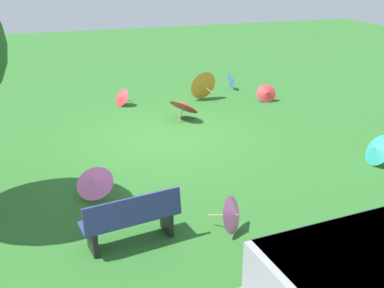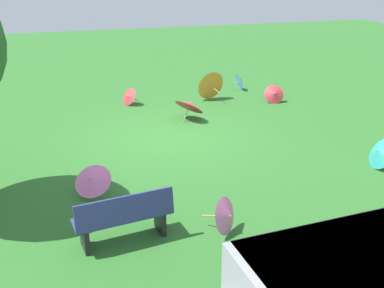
{
  "view_description": "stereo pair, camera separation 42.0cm",
  "coord_description": "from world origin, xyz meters",
  "px_view_note": "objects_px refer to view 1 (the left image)",
  "views": [
    {
      "loc": [
        2.95,
        10.81,
        4.35
      ],
      "look_at": [
        -0.05,
        2.03,
        0.6
      ],
      "focal_mm": 43.31,
      "sensor_mm": 36.0,
      "label": 1
    },
    {
      "loc": [
        2.55,
        10.94,
        4.35
      ],
      "look_at": [
        -0.05,
        2.03,
        0.6
      ],
      "focal_mm": 43.31,
      "sensor_mm": 36.0,
      "label": 2
    }
  ],
  "objects_px": {
    "parasol_blue_2": "(232,81)",
    "parasol_pink_1": "(234,215)",
    "park_bench": "(132,219)",
    "parasol_red_2": "(267,93)",
    "parasol_red_3": "(121,97)",
    "parasol_teal_0": "(377,149)",
    "parasol_pink_0": "(94,182)",
    "parasol_orange_0": "(202,84)",
    "parasol_red_0": "(185,105)"
  },
  "relations": [
    {
      "from": "park_bench",
      "to": "parasol_red_0",
      "type": "bearing_deg",
      "value": -115.8
    },
    {
      "from": "parasol_pink_0",
      "to": "parasol_orange_0",
      "type": "bearing_deg",
      "value": -126.66
    },
    {
      "from": "parasol_red_3",
      "to": "parasol_pink_1",
      "type": "height_order",
      "value": "parasol_pink_1"
    },
    {
      "from": "parasol_red_0",
      "to": "parasol_pink_0",
      "type": "distance_m",
      "value": 4.99
    },
    {
      "from": "parasol_blue_2",
      "to": "parasol_red_2",
      "type": "bearing_deg",
      "value": 103.04
    },
    {
      "from": "parasol_red_0",
      "to": "parasol_pink_1",
      "type": "xyz_separation_m",
      "value": [
        1.04,
        5.87,
        -0.12
      ]
    },
    {
      "from": "parasol_teal_0",
      "to": "parasol_red_3",
      "type": "height_order",
      "value": "parasol_teal_0"
    },
    {
      "from": "parasol_pink_0",
      "to": "parasol_red_3",
      "type": "bearing_deg",
      "value": -105.51
    },
    {
      "from": "parasol_red_3",
      "to": "park_bench",
      "type": "bearing_deg",
      "value": 80.59
    },
    {
      "from": "parasol_blue_2",
      "to": "parasol_pink_0",
      "type": "bearing_deg",
      "value": 48.9
    },
    {
      "from": "parasol_blue_2",
      "to": "parasol_pink_1",
      "type": "distance_m",
      "value": 9.29
    },
    {
      "from": "parasol_red_3",
      "to": "parasol_orange_0",
      "type": "height_order",
      "value": "parasol_orange_0"
    },
    {
      "from": "parasol_red_3",
      "to": "parasol_orange_0",
      "type": "bearing_deg",
      "value": 178.26
    },
    {
      "from": "park_bench",
      "to": "parasol_red_2",
      "type": "distance_m",
      "value": 8.71
    },
    {
      "from": "parasol_red_3",
      "to": "parasol_pink_1",
      "type": "relative_size",
      "value": 1.0
    },
    {
      "from": "parasol_orange_0",
      "to": "parasol_pink_1",
      "type": "bearing_deg",
      "value": 73.9
    },
    {
      "from": "park_bench",
      "to": "parasol_red_0",
      "type": "xyz_separation_m",
      "value": [
        -2.74,
        -5.66,
        -0.02
      ]
    },
    {
      "from": "park_bench",
      "to": "parasol_pink_0",
      "type": "distance_m",
      "value": 1.79
    },
    {
      "from": "parasol_teal_0",
      "to": "parasol_orange_0",
      "type": "bearing_deg",
      "value": -72.66
    },
    {
      "from": "parasol_red_2",
      "to": "parasol_blue_2",
      "type": "bearing_deg",
      "value": -76.96
    },
    {
      "from": "parasol_red_3",
      "to": "parasol_pink_1",
      "type": "xyz_separation_m",
      "value": [
        -0.44,
        7.82,
        0.05
      ]
    },
    {
      "from": "parasol_red_2",
      "to": "park_bench",
      "type": "bearing_deg",
      "value": 48.34
    },
    {
      "from": "parasol_red_0",
      "to": "parasol_red_2",
      "type": "relative_size",
      "value": 1.59
    },
    {
      "from": "parasol_red_2",
      "to": "parasol_pink_1",
      "type": "height_order",
      "value": "parasol_pink_1"
    },
    {
      "from": "parasol_teal_0",
      "to": "parasol_red_2",
      "type": "relative_size",
      "value": 1.13
    },
    {
      "from": "parasol_teal_0",
      "to": "parasol_blue_2",
      "type": "xyz_separation_m",
      "value": [
        0.5,
        -6.98,
        -0.06
      ]
    },
    {
      "from": "park_bench",
      "to": "parasol_pink_1",
      "type": "bearing_deg",
      "value": 172.8
    },
    {
      "from": "parasol_blue_2",
      "to": "parasol_teal_0",
      "type": "bearing_deg",
      "value": 94.08
    },
    {
      "from": "park_bench",
      "to": "parasol_pink_0",
      "type": "height_order",
      "value": "park_bench"
    },
    {
      "from": "parasol_pink_1",
      "to": "parasol_orange_0",
      "type": "bearing_deg",
      "value": -106.1
    },
    {
      "from": "park_bench",
      "to": "parasol_red_2",
      "type": "height_order",
      "value": "park_bench"
    },
    {
      "from": "parasol_red_2",
      "to": "parasol_pink_1",
      "type": "relative_size",
      "value": 1.05
    },
    {
      "from": "park_bench",
      "to": "parasol_orange_0",
      "type": "distance_m",
      "value": 8.49
    },
    {
      "from": "parasol_pink_0",
      "to": "parasol_orange_0",
      "type": "relative_size",
      "value": 0.96
    },
    {
      "from": "park_bench",
      "to": "parasol_orange_0",
      "type": "relative_size",
      "value": 1.65
    },
    {
      "from": "parasol_red_3",
      "to": "parasol_teal_0",
      "type": "bearing_deg",
      "value": 126.31
    },
    {
      "from": "parasol_red_0",
      "to": "parasol_orange_0",
      "type": "distance_m",
      "value": 2.22
    },
    {
      "from": "parasol_pink_0",
      "to": "parasol_red_3",
      "type": "relative_size",
      "value": 1.41
    },
    {
      "from": "parasol_pink_0",
      "to": "parasol_blue_2",
      "type": "bearing_deg",
      "value": -131.1
    },
    {
      "from": "parasol_orange_0",
      "to": "parasol_red_2",
      "type": "bearing_deg",
      "value": 151.12
    },
    {
      "from": "parasol_red_2",
      "to": "parasol_orange_0",
      "type": "distance_m",
      "value": 2.12
    },
    {
      "from": "park_bench",
      "to": "parasol_red_2",
      "type": "xyz_separation_m",
      "value": [
        -5.79,
        -6.51,
        -0.17
      ]
    },
    {
      "from": "parasol_red_3",
      "to": "parasol_orange_0",
      "type": "xyz_separation_m",
      "value": [
        -2.67,
        0.08,
        0.2
      ]
    },
    {
      "from": "parasol_red_3",
      "to": "parasol_pink_1",
      "type": "bearing_deg",
      "value": 93.22
    },
    {
      "from": "parasol_orange_0",
      "to": "parasol_teal_0",
      "type": "bearing_deg",
      "value": 107.34
    },
    {
      "from": "parasol_pink_1",
      "to": "parasol_teal_0",
      "type": "bearing_deg",
      "value": -159.5
    },
    {
      "from": "parasol_teal_0",
      "to": "parasol_pink_0",
      "type": "xyz_separation_m",
      "value": [
        6.23,
        -0.41,
        -0.01
      ]
    },
    {
      "from": "parasol_pink_0",
      "to": "parasol_pink_1",
      "type": "relative_size",
      "value": 1.41
    },
    {
      "from": "park_bench",
      "to": "parasol_orange_0",
      "type": "xyz_separation_m",
      "value": [
        -3.93,
        -7.53,
        0.01
      ]
    },
    {
      "from": "park_bench",
      "to": "parasol_teal_0",
      "type": "bearing_deg",
      "value": -167.11
    }
  ]
}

